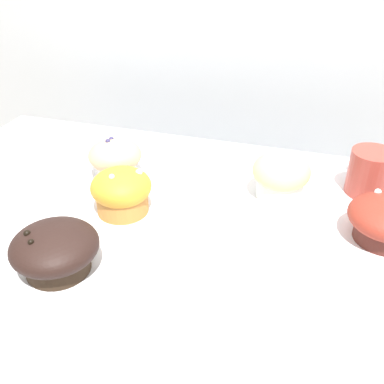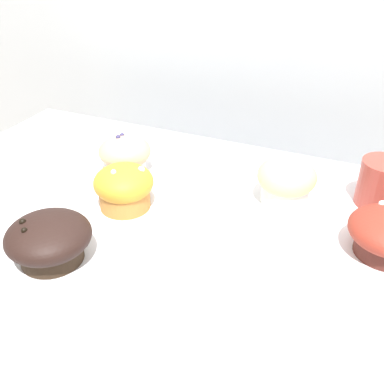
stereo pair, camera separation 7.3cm
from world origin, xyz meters
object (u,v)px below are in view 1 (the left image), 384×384
muffin_front_left (55,250)px  muffin_front_right (121,192)px  coffee_cup (370,171)px  muffin_front_center (281,175)px  muffin_back_left (115,158)px

muffin_front_left → muffin_front_right: 0.16m
muffin_front_left → muffin_front_right: muffin_front_right is taller
muffin_front_left → coffee_cup: (0.42, 0.35, 0.01)m
muffin_front_center → coffee_cup: 0.16m
muffin_front_right → coffee_cup: (0.40, 0.19, 0.00)m
muffin_front_left → muffin_front_right: size_ratio=1.21×
muffin_front_right → coffee_cup: size_ratio=0.87×
coffee_cup → muffin_front_center: bearing=-158.0°
muffin_front_right → muffin_back_left: bearing=119.7°
muffin_back_left → coffee_cup: size_ratio=0.86×
muffin_front_center → muffin_front_left: 0.40m
muffin_front_left → coffee_cup: size_ratio=1.06×
muffin_back_left → muffin_front_right: muffin_front_right is taller
muffin_back_left → muffin_front_left: muffin_back_left is taller
muffin_front_center → muffin_back_left: bearing=-176.5°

